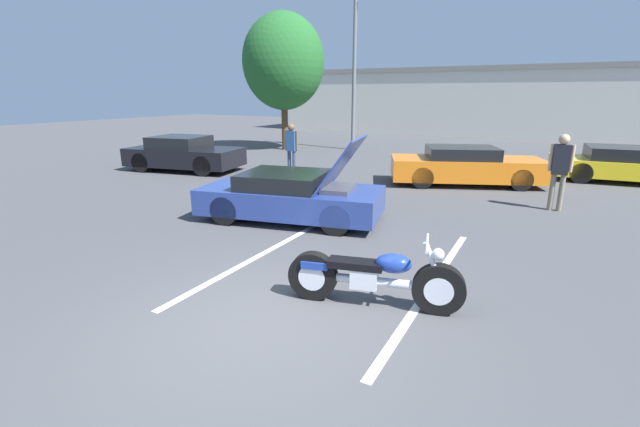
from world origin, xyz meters
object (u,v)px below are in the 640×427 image
tree_background (283,62)px  spectator_near_motorcycle (291,145)px  parked_car_right_row (625,165)px  motorcycle (373,278)px  spectator_by_show_car (560,165)px  parked_car_mid_row (465,166)px  show_car_hood_open (292,196)px  parked_car_left_row (184,154)px  light_pole (356,62)px

tree_background → spectator_near_motorcycle: 7.87m
tree_background → parked_car_right_row: 14.65m
tree_background → spectator_near_motorcycle: bearing=-55.3°
parked_car_right_row → motorcycle: bearing=-114.3°
spectator_by_show_car → parked_car_mid_row: bearing=139.7°
parked_car_right_row → parked_car_mid_row: bearing=-152.1°
show_car_hood_open → parked_car_mid_row: 6.46m
motorcycle → spectator_by_show_car: (2.11, 6.68, 0.71)m
spectator_by_show_car → parked_car_left_row: bearing=-179.2°
parked_car_right_row → show_car_hood_open: bearing=-134.6°
motorcycle → parked_car_left_row: 11.97m
motorcycle → parked_car_right_row: 12.41m
tree_background → motorcycle: size_ratio=2.78×
spectator_by_show_car → tree_background: bearing=151.1°
tree_background → motorcycle: 17.19m
spectator_near_motorcycle → spectator_by_show_car: spectator_by_show_car is taller
motorcycle → show_car_hood_open: (-3.13, 2.95, 0.14)m
parked_car_mid_row → spectator_near_motorcycle: size_ratio=2.75×
light_pole → show_car_hood_open: bearing=-72.3°
parked_car_mid_row → spectator_by_show_car: bearing=-62.2°
light_pole → parked_car_right_row: bearing=-16.5°
show_car_hood_open → spectator_near_motorcycle: 5.36m
tree_background → spectator_by_show_car: tree_background is taller
parked_car_mid_row → spectator_near_motorcycle: 5.72m
light_pole → spectator_near_motorcycle: bearing=-82.4°
parked_car_right_row → parked_car_left_row: bearing=-165.0°
light_pole → motorcycle: size_ratio=3.27×
spectator_near_motorcycle → spectator_by_show_car: bearing=-5.6°
parked_car_left_row → parked_car_right_row: parked_car_left_row is taller
tree_background → parked_car_right_row: (14.09, -1.66, -3.67)m
parked_car_left_row → parked_car_mid_row: parked_car_left_row is taller
spectator_by_show_car → show_car_hood_open: bearing=-144.6°
tree_background → spectator_near_motorcycle: (4.11, -5.92, -3.15)m
tree_background → motorcycle: tree_background is taller
spectator_near_motorcycle → tree_background: bearing=124.7°
spectator_near_motorcycle → spectator_by_show_car: 8.11m
show_car_hood_open → parked_car_mid_row: (2.70, 5.87, 0.03)m
spectator_by_show_car → spectator_near_motorcycle: bearing=174.4°
parked_car_right_row → light_pole: bearing=158.0°
parked_car_left_row → spectator_near_motorcycle: size_ratio=2.48×
spectator_near_motorcycle → spectator_by_show_car: (8.07, -0.80, 0.05)m
light_pole → show_car_hood_open: (3.85, -12.05, -3.66)m
tree_background → show_car_hood_open: size_ratio=1.51×
light_pole → tree_background: bearing=-152.6°
parked_car_left_row → show_car_hood_open: bearing=-38.0°
tree_background → parked_car_right_row: size_ratio=1.44×
motorcycle → parked_car_left_row: bearing=133.3°
motorcycle → parked_car_left_row: (-10.05, 6.50, 0.20)m
parked_car_mid_row → light_pole: bearing=114.7°
show_car_hood_open → spectator_near_motorcycle: (-2.84, 4.52, 0.51)m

